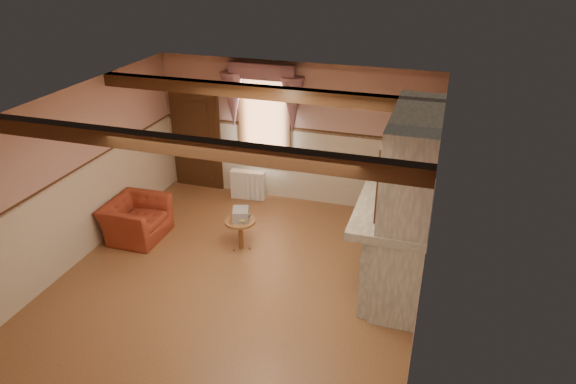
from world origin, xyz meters
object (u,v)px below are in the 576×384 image
(oil_lamp, at_px, (399,184))
(mantel_clock, at_px, (400,180))
(radiator, at_px, (248,185))
(bowl, at_px, (395,202))
(armchair, at_px, (136,219))
(side_table, at_px, (241,234))

(oil_lamp, bearing_deg, mantel_clock, 90.00)
(radiator, relative_size, bowl, 1.84)
(radiator, distance_m, oil_lamp, 3.80)
(armchair, xyz_separation_m, mantel_clock, (4.47, 0.51, 1.17))
(mantel_clock, height_order, oil_lamp, oil_lamp)
(armchair, distance_m, oil_lamp, 4.64)
(bowl, bearing_deg, armchair, 178.18)
(bowl, xyz_separation_m, mantel_clock, (0.00, 0.65, 0.05))
(radiator, relative_size, mantel_clock, 2.92)
(armchair, bearing_deg, mantel_clock, -84.50)
(bowl, height_order, oil_lamp, oil_lamp)
(side_table, relative_size, bowl, 1.44)
(mantel_clock, bearing_deg, oil_lamp, -90.00)
(bowl, bearing_deg, mantel_clock, 90.00)
(armchair, height_order, radiator, armchair)
(side_table, bearing_deg, armchair, -174.19)
(side_table, relative_size, oil_lamp, 1.96)
(side_table, bearing_deg, bowl, -7.52)
(side_table, relative_size, radiator, 0.79)
(mantel_clock, bearing_deg, radiator, 154.41)
(armchair, height_order, side_table, armchair)
(bowl, bearing_deg, radiator, 145.49)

